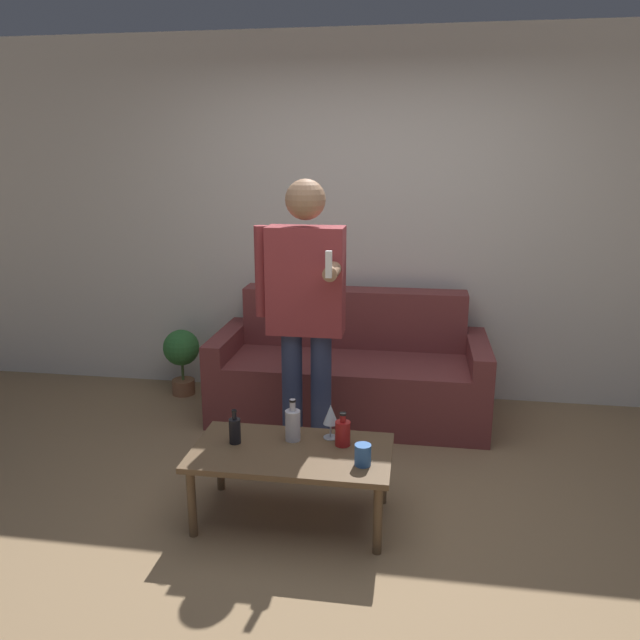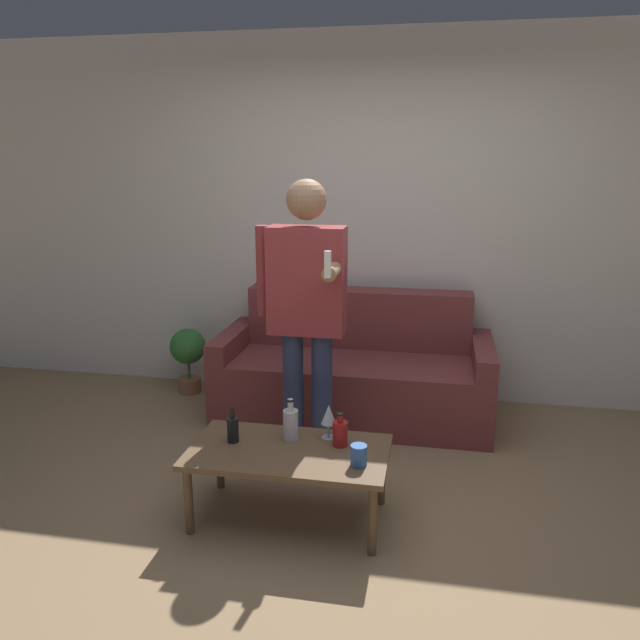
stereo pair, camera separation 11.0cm
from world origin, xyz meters
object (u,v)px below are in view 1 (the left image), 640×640
couch (350,372)px  bottle_orange (343,432)px  person_standing_front (305,303)px  coffee_table (292,457)px

couch → bottle_orange: bearing=-85.4°
couch → person_standing_front: bearing=-103.3°
couch → coffee_table: couch is taller
coffee_table → person_standing_front: person_standing_front is taller
couch → coffee_table: bearing=-95.9°
couch → bottle_orange: (0.10, -1.32, 0.15)m
coffee_table → person_standing_front: 0.91m
coffee_table → bottle_orange: size_ratio=5.66×
bottle_orange → person_standing_front: (-0.29, 0.53, 0.55)m
coffee_table → person_standing_front: bearing=93.6°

